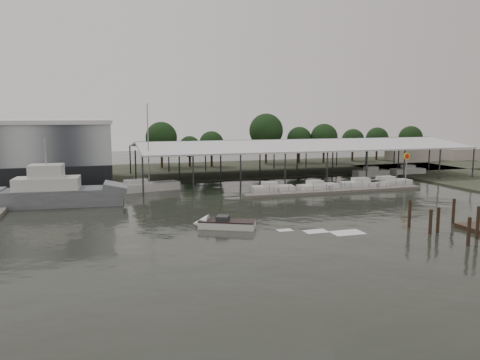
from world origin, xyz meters
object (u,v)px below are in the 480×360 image
object	(u,v)px
speedboat_underway	(222,224)
shell_fuel_sign	(406,163)
white_sailboat	(145,187)
grey_trawler	(57,193)

from	to	relation	value
speedboat_underway	shell_fuel_sign	bearing A→B (deg)	-128.08
white_sailboat	grey_trawler	bearing A→B (deg)	-158.67
speedboat_underway	white_sailboat	bearing A→B (deg)	-52.34
grey_trawler	white_sailboat	world-z (taller)	white_sailboat
grey_trawler	speedboat_underway	world-z (taller)	grey_trawler
grey_trawler	white_sailboat	bearing A→B (deg)	39.26
white_sailboat	speedboat_underway	size ratio (longest dim) A/B	0.82
grey_trawler	shell_fuel_sign	bearing A→B (deg)	2.77
grey_trawler	speedboat_underway	bearing A→B (deg)	-41.73
grey_trawler	speedboat_underway	size ratio (longest dim) A/B	1.07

